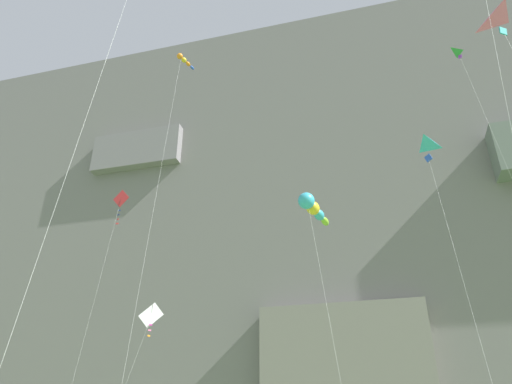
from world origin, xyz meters
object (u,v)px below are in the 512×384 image
(kite_diamond_mid_center, at_px, (150,319))
(kite_diamond_far_left, at_px, (120,203))
(kite_delta_upper_right, at_px, (472,72))
(kite_windsock_high_right, at_px, (183,62))
(kite_delta_mid_right, at_px, (423,165))
(kite_windsock_low_center, at_px, (312,208))

(kite_diamond_mid_center, distance_m, kite_diamond_far_left, 16.14)
(kite_delta_upper_right, relative_size, kite_diamond_far_left, 1.15)
(kite_delta_upper_right, xyz_separation_m, kite_windsock_high_right, (-23.78, -2.59, 4.41))
(kite_delta_upper_right, distance_m, kite_diamond_far_left, 35.36)
(kite_delta_mid_right, height_order, kite_diamond_far_left, kite_diamond_far_left)
(kite_diamond_mid_center, bearing_deg, kite_diamond_far_left, 146.15)
(kite_delta_upper_right, height_order, kite_diamond_mid_center, kite_delta_upper_right)
(kite_diamond_mid_center, height_order, kite_diamond_far_left, kite_diamond_far_left)
(kite_windsock_low_center, bearing_deg, kite_windsock_high_right, 162.84)
(kite_windsock_high_right, bearing_deg, kite_windsock_low_center, -17.16)
(kite_delta_mid_right, relative_size, kite_diamond_far_left, 0.70)
(kite_windsock_low_center, relative_size, kite_diamond_far_left, 0.61)
(kite_windsock_high_right, bearing_deg, kite_delta_mid_right, -9.63)
(kite_windsock_high_right, distance_m, kite_diamond_far_left, 16.64)
(kite_diamond_mid_center, bearing_deg, kite_windsock_low_center, -30.01)
(kite_diamond_mid_center, bearing_deg, kite_windsock_high_right, -56.46)
(kite_windsock_high_right, bearing_deg, kite_diamond_mid_center, 123.54)
(kite_delta_upper_right, bearing_deg, kite_delta_mid_right, -134.65)
(kite_delta_upper_right, bearing_deg, kite_diamond_mid_center, 175.06)
(kite_delta_upper_right, bearing_deg, kite_windsock_high_right, -173.79)
(kite_diamond_mid_center, relative_size, kite_windsock_low_center, 0.81)
(kite_windsock_high_right, xyz_separation_m, kite_delta_mid_right, (18.18, -3.09, -15.32))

